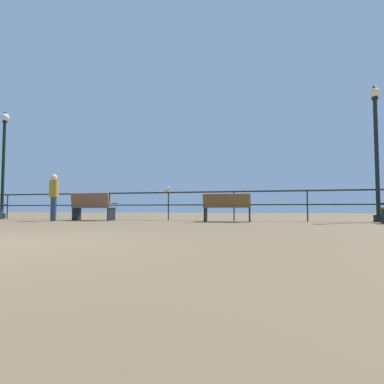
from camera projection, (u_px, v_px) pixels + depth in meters
The scene contains 7 objects.
pier_railing at pixel (168, 199), 11.26m from camera, with size 19.01×0.05×1.03m.
bench_near_left at pixel (92, 206), 11.04m from camera, with size 1.58×0.80×0.97m.
bench_near_right at pixel (227, 206), 9.85m from camera, with size 1.50×0.70×0.89m.
lamppost_left at pixel (4, 156), 13.51m from camera, with size 0.35×0.35×4.69m.
lamppost_center at pixel (376, 147), 9.86m from camera, with size 0.31×0.31×4.39m.
person_at_railing at pixel (54, 194), 10.58m from camera, with size 0.43×0.34×1.59m.
seagull_on_rail at pixel (167, 190), 11.27m from camera, with size 0.30×0.33×0.19m.
Camera 1 is at (3.65, -2.58, 0.41)m, focal length 29.12 mm.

